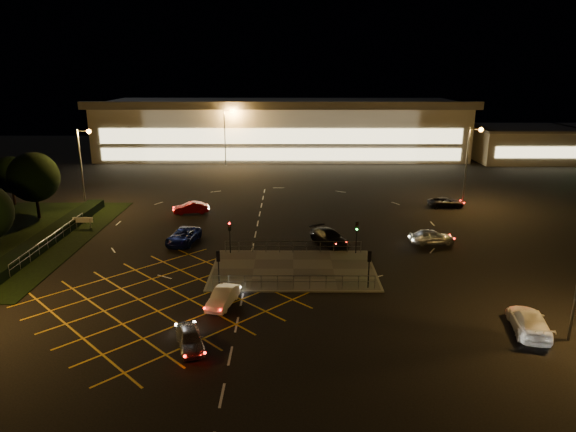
{
  "coord_description": "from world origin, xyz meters",
  "views": [
    {
      "loc": [
        1.71,
        -44.1,
        17.22
      ],
      "look_at": [
        1.49,
        8.2,
        2.0
      ],
      "focal_mm": 32.0,
      "sensor_mm": 36.0,
      "label": 1
    }
  ],
  "objects_px": {
    "signal_se": "(369,262)",
    "car_near_silver": "(190,338)",
    "signal_sw": "(218,261)",
    "car_queue_white": "(223,297)",
    "car_right_silver": "(432,237)",
    "car_approach_white": "(529,322)",
    "car_left_blue": "(183,236)",
    "car_far_dkgrey": "(329,237)",
    "signal_nw": "(230,231)",
    "car_east_grey": "(446,202)",
    "signal_ne": "(357,231)",
    "car_circ_red": "(191,208)"
  },
  "relations": [
    {
      "from": "car_queue_white",
      "to": "car_left_blue",
      "type": "xyz_separation_m",
      "value": [
        -5.81,
        14.2,
        0.07
      ]
    },
    {
      "from": "car_near_silver",
      "to": "car_far_dkgrey",
      "type": "bearing_deg",
      "value": 43.89
    },
    {
      "from": "car_far_dkgrey",
      "to": "car_east_grey",
      "type": "height_order",
      "value": "car_far_dkgrey"
    },
    {
      "from": "signal_se",
      "to": "car_near_silver",
      "type": "height_order",
      "value": "signal_se"
    },
    {
      "from": "signal_ne",
      "to": "car_far_dkgrey",
      "type": "xyz_separation_m",
      "value": [
        -2.35,
        3.01,
        -1.64
      ]
    },
    {
      "from": "signal_se",
      "to": "car_left_blue",
      "type": "distance_m",
      "value": 20.52
    },
    {
      "from": "signal_sw",
      "to": "car_queue_white",
      "type": "xyz_separation_m",
      "value": [
        0.69,
        -3.01,
        -1.71
      ]
    },
    {
      "from": "signal_nw",
      "to": "car_far_dkgrey",
      "type": "height_order",
      "value": "signal_nw"
    },
    {
      "from": "signal_sw",
      "to": "signal_ne",
      "type": "height_order",
      "value": "same"
    },
    {
      "from": "signal_ne",
      "to": "car_queue_white",
      "type": "height_order",
      "value": "signal_ne"
    },
    {
      "from": "signal_nw",
      "to": "car_near_silver",
      "type": "bearing_deg",
      "value": -92.23
    },
    {
      "from": "car_queue_white",
      "to": "car_far_dkgrey",
      "type": "distance_m",
      "value": 16.62
    },
    {
      "from": "signal_se",
      "to": "signal_ne",
      "type": "distance_m",
      "value": 7.99
    },
    {
      "from": "car_left_blue",
      "to": "car_approach_white",
      "type": "distance_m",
      "value": 32.45
    },
    {
      "from": "signal_se",
      "to": "signal_nw",
      "type": "xyz_separation_m",
      "value": [
        -12.0,
        7.99,
        0.0
      ]
    },
    {
      "from": "car_left_blue",
      "to": "car_far_dkgrey",
      "type": "distance_m",
      "value": 14.77
    },
    {
      "from": "signal_nw",
      "to": "signal_ne",
      "type": "height_order",
      "value": "same"
    },
    {
      "from": "car_approach_white",
      "to": "signal_se",
      "type": "bearing_deg",
      "value": -24.21
    },
    {
      "from": "signal_sw",
      "to": "car_east_grey",
      "type": "bearing_deg",
      "value": -135.5
    },
    {
      "from": "signal_sw",
      "to": "signal_se",
      "type": "xyz_separation_m",
      "value": [
        12.0,
        0.0,
        0.0
      ]
    },
    {
      "from": "car_left_blue",
      "to": "car_far_dkgrey",
      "type": "height_order",
      "value": "same"
    },
    {
      "from": "signal_nw",
      "to": "car_far_dkgrey",
      "type": "distance_m",
      "value": 10.24
    },
    {
      "from": "car_east_grey",
      "to": "car_approach_white",
      "type": "distance_m",
      "value": 32.32
    },
    {
      "from": "signal_se",
      "to": "signal_nw",
      "type": "bearing_deg",
      "value": -33.65
    },
    {
      "from": "signal_sw",
      "to": "car_east_grey",
      "type": "height_order",
      "value": "signal_sw"
    },
    {
      "from": "car_queue_white",
      "to": "car_near_silver",
      "type": "bearing_deg",
      "value": -88.81
    },
    {
      "from": "signal_se",
      "to": "car_right_silver",
      "type": "bearing_deg",
      "value": -125.96
    },
    {
      "from": "car_queue_white",
      "to": "car_approach_white",
      "type": "bearing_deg",
      "value": 3.3
    },
    {
      "from": "signal_ne",
      "to": "car_right_silver",
      "type": "bearing_deg",
      "value": 20.92
    },
    {
      "from": "signal_nw",
      "to": "car_right_silver",
      "type": "xyz_separation_m",
      "value": [
        20.02,
        3.06,
        -1.61
      ]
    },
    {
      "from": "signal_ne",
      "to": "car_east_grey",
      "type": "xyz_separation_m",
      "value": [
        13.61,
        17.18,
        -1.74
      ]
    },
    {
      "from": "car_left_blue",
      "to": "car_queue_white",
      "type": "bearing_deg",
      "value": -58.77
    },
    {
      "from": "signal_ne",
      "to": "car_east_grey",
      "type": "distance_m",
      "value": 21.99
    },
    {
      "from": "car_near_silver",
      "to": "car_right_silver",
      "type": "xyz_separation_m",
      "value": [
        20.68,
        20.1,
        0.11
      ]
    },
    {
      "from": "signal_ne",
      "to": "car_circ_red",
      "type": "relative_size",
      "value": 0.75
    },
    {
      "from": "car_left_blue",
      "to": "signal_se",
      "type": "bearing_deg",
      "value": -24.19
    },
    {
      "from": "car_queue_white",
      "to": "car_far_dkgrey",
      "type": "relative_size",
      "value": 0.79
    },
    {
      "from": "car_queue_white",
      "to": "signal_nw",
      "type": "bearing_deg",
      "value": 107.38
    },
    {
      "from": "signal_se",
      "to": "car_far_dkgrey",
      "type": "distance_m",
      "value": 11.36
    },
    {
      "from": "car_right_silver",
      "to": "car_east_grey",
      "type": "relative_size",
      "value": 0.98
    },
    {
      "from": "signal_ne",
      "to": "car_approach_white",
      "type": "relative_size",
      "value": 0.6
    },
    {
      "from": "signal_sw",
      "to": "signal_nw",
      "type": "bearing_deg",
      "value": -90.0
    },
    {
      "from": "signal_nw",
      "to": "car_right_silver",
      "type": "distance_m",
      "value": 20.31
    },
    {
      "from": "car_approach_white",
      "to": "car_right_silver",
      "type": "bearing_deg",
      "value": -73.31
    },
    {
      "from": "signal_ne",
      "to": "car_east_grey",
      "type": "bearing_deg",
      "value": 51.61
    },
    {
      "from": "car_east_grey",
      "to": "signal_nw",
      "type": "bearing_deg",
      "value": 120.02
    },
    {
      "from": "car_near_silver",
      "to": "car_right_silver",
      "type": "distance_m",
      "value": 28.84
    },
    {
      "from": "car_far_dkgrey",
      "to": "car_right_silver",
      "type": "height_order",
      "value": "car_right_silver"
    },
    {
      "from": "signal_se",
      "to": "signal_ne",
      "type": "height_order",
      "value": "same"
    },
    {
      "from": "signal_ne",
      "to": "car_left_blue",
      "type": "xyz_separation_m",
      "value": [
        -17.12,
        3.2,
        -1.64
      ]
    }
  ]
}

